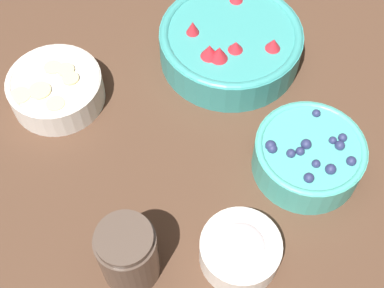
% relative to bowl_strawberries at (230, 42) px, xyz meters
% --- Properties ---
extents(ground_plane, '(4.00, 4.00, 0.00)m').
position_rel_bowl_strawberries_xyz_m(ground_plane, '(0.05, -0.14, -0.04)').
color(ground_plane, '#4C3323').
extents(bowl_strawberries, '(0.23, 0.23, 0.08)m').
position_rel_bowl_strawberries_xyz_m(bowl_strawberries, '(0.00, 0.00, 0.00)').
color(bowl_strawberries, teal).
rests_on(bowl_strawberries, ground_plane).
extents(bowl_blueberries, '(0.16, 0.16, 0.07)m').
position_rel_bowl_strawberries_xyz_m(bowl_blueberries, '(0.23, -0.05, -0.00)').
color(bowl_blueberries, '#47AD9E').
rests_on(bowl_blueberries, ground_plane).
extents(bowl_bananas, '(0.15, 0.15, 0.05)m').
position_rel_bowl_strawberries_xyz_m(bowl_bananas, '(-0.11, -0.27, -0.01)').
color(bowl_bananas, silver).
rests_on(bowl_bananas, ground_plane).
extents(bowl_cream, '(0.11, 0.11, 0.06)m').
position_rel_bowl_strawberries_xyz_m(bowl_cream, '(0.28, -0.22, -0.01)').
color(bowl_cream, white).
rests_on(bowl_cream, ground_plane).
extents(jar_chocolate, '(0.08, 0.08, 0.11)m').
position_rel_bowl_strawberries_xyz_m(jar_chocolate, '(0.20, -0.34, 0.01)').
color(jar_chocolate, '#4C3D33').
rests_on(jar_chocolate, ground_plane).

